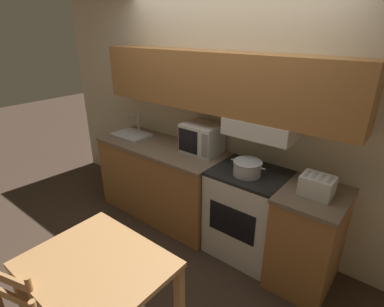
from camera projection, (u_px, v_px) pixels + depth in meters
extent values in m
plane|color=#3D2D23|center=(218.00, 218.00, 3.68)|extent=(16.00, 16.00, 0.00)
cube|color=beige|center=(223.00, 117.00, 3.20)|extent=(5.19, 0.05, 2.55)
cube|color=#A36B38|center=(214.00, 82.00, 2.91)|extent=(2.79, 0.32, 0.57)
cube|color=silver|center=(261.00, 128.00, 2.75)|extent=(0.65, 0.34, 0.16)
cube|color=#A36B38|center=(163.00, 181.00, 3.63)|extent=(1.57, 0.63, 0.87)
cube|color=#75604C|center=(161.00, 146.00, 3.46)|extent=(1.59, 0.65, 0.04)
cube|color=#A36B38|center=(307.00, 240.00, 2.62)|extent=(0.50, 0.63, 0.87)
cube|color=#75604C|center=(315.00, 196.00, 2.45)|extent=(0.52, 0.65, 0.04)
cube|color=silver|center=(247.00, 214.00, 2.99)|extent=(0.69, 0.59, 0.88)
cube|color=black|center=(250.00, 173.00, 2.81)|extent=(0.69, 0.59, 0.03)
cube|color=black|center=(231.00, 222.00, 2.75)|extent=(0.48, 0.01, 0.31)
cylinder|color=black|center=(229.00, 172.00, 2.81)|extent=(0.10, 0.10, 0.01)
cylinder|color=black|center=(259.00, 182.00, 2.64)|extent=(0.10, 0.10, 0.01)
cylinder|color=black|center=(242.00, 164.00, 2.98)|extent=(0.10, 0.10, 0.01)
cylinder|color=black|center=(271.00, 172.00, 2.80)|extent=(0.10, 0.10, 0.01)
cylinder|color=#B7BABF|center=(247.00, 168.00, 2.73)|extent=(0.25, 0.25, 0.14)
torus|color=#B7BABF|center=(248.00, 162.00, 2.70)|extent=(0.27, 0.27, 0.01)
cylinder|color=#B7BABF|center=(234.00, 160.00, 2.80)|extent=(0.05, 0.01, 0.01)
cylinder|color=#B7BABF|center=(263.00, 169.00, 2.63)|extent=(0.05, 0.01, 0.01)
cube|color=silver|center=(202.00, 138.00, 3.19)|extent=(0.40, 0.32, 0.32)
cube|color=black|center=(188.00, 141.00, 3.11)|extent=(0.25, 0.01, 0.25)
cube|color=gray|center=(204.00, 146.00, 2.99)|extent=(0.07, 0.01, 0.25)
cube|color=silver|center=(317.00, 186.00, 2.39)|extent=(0.25, 0.20, 0.17)
cube|color=black|center=(301.00, 178.00, 2.46)|extent=(0.01, 0.02, 0.02)
cube|color=black|center=(308.00, 174.00, 2.41)|extent=(0.04, 0.14, 0.01)
cube|color=black|center=(315.00, 176.00, 2.38)|extent=(0.04, 0.14, 0.01)
cube|color=black|center=(323.00, 178.00, 2.34)|extent=(0.04, 0.14, 0.01)
cube|color=black|center=(330.00, 180.00, 2.31)|extent=(0.04, 0.14, 0.01)
cube|color=#B7BABF|center=(131.00, 135.00, 3.74)|extent=(0.45, 0.33, 0.02)
cube|color=#4C4F54|center=(130.00, 135.00, 3.73)|extent=(0.38, 0.25, 0.01)
cylinder|color=#B7BABF|center=(138.00, 122.00, 3.78)|extent=(0.02, 0.02, 0.24)
cylinder|color=#B7BABF|center=(134.00, 114.00, 3.69)|extent=(0.02, 0.12, 0.02)
cube|color=#B27F4C|center=(96.00, 265.00, 1.92)|extent=(0.91, 0.74, 0.04)
cube|color=#B27F4C|center=(106.00, 255.00, 2.55)|extent=(0.06, 0.06, 0.74)
cylinder|color=#B27F4C|center=(34.00, 304.00, 1.76)|extent=(0.04, 0.04, 0.42)
cube|color=#B27F4C|center=(9.00, 280.00, 1.77)|extent=(0.34, 0.12, 0.06)
cube|color=#B27F4C|center=(14.00, 298.00, 1.83)|extent=(0.34, 0.12, 0.06)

